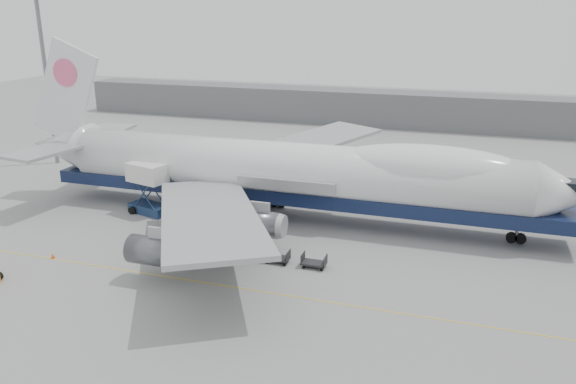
% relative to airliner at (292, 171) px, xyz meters
% --- Properties ---
extents(ground, '(260.00, 260.00, 0.00)m').
position_rel_airliner_xyz_m(ground, '(-0.64, -12.00, -5.62)').
color(ground, gray).
rests_on(ground, ground).
extents(apron_line, '(60.00, 0.15, 0.01)m').
position_rel_airliner_xyz_m(apron_line, '(-0.64, -18.00, -5.62)').
color(apron_line, gold).
rests_on(apron_line, ground).
extents(hangar, '(110.00, 8.00, 7.00)m').
position_rel_airliner_xyz_m(hangar, '(-10.64, 58.00, -2.12)').
color(hangar, slate).
rests_on(hangar, ground).
extents(floodlight_mast, '(2.40, 2.40, 25.43)m').
position_rel_airliner_xyz_m(floodlight_mast, '(-42.64, 12.00, 8.64)').
color(floodlight_mast, slate).
rests_on(floodlight_mast, ground).
extents(airliner, '(67.00, 55.30, 19.98)m').
position_rel_airliner_xyz_m(airliner, '(0.00, 0.00, 0.00)').
color(airliner, white).
rests_on(airliner, ground).
extents(catering_truck, '(5.45, 4.34, 6.10)m').
position_rel_airliner_xyz_m(catering_truck, '(-16.59, -3.66, -2.18)').
color(catering_truck, navy).
rests_on(catering_truck, ground).
extents(traffic_cone, '(0.38, 0.38, 0.56)m').
position_rel_airliner_xyz_m(traffic_cone, '(-18.85, -17.87, -5.36)').
color(traffic_cone, '#E54C0C').
rests_on(traffic_cone, ground).
extents(dolly_0, '(2.30, 1.35, 1.30)m').
position_rel_airliner_xyz_m(dolly_0, '(-8.59, -12.03, -5.09)').
color(dolly_0, '#2D2D30').
rests_on(dolly_0, ground).
extents(dolly_1, '(2.30, 1.35, 1.30)m').
position_rel_airliner_xyz_m(dolly_1, '(-4.96, -12.03, -5.09)').
color(dolly_1, '#2D2D30').
rests_on(dolly_1, ground).
extents(dolly_2, '(2.30, 1.35, 1.30)m').
position_rel_airliner_xyz_m(dolly_2, '(-1.33, -12.03, -5.09)').
color(dolly_2, '#2D2D30').
rests_on(dolly_2, ground).
extents(dolly_3, '(2.30, 1.35, 1.30)m').
position_rel_airliner_xyz_m(dolly_3, '(2.30, -12.03, -5.09)').
color(dolly_3, '#2D2D30').
rests_on(dolly_3, ground).
extents(dolly_4, '(2.30, 1.35, 1.30)m').
position_rel_airliner_xyz_m(dolly_4, '(5.93, -12.03, -5.09)').
color(dolly_4, '#2D2D30').
rests_on(dolly_4, ground).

